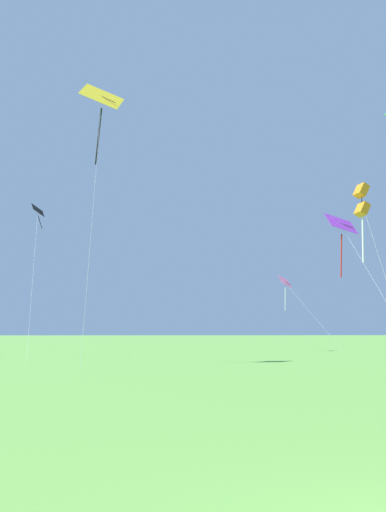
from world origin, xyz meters
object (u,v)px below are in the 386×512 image
kite_pink_low (286,287)px  kite_black_large (38,217)px  kite_yellow_diamond (101,112)px  kite_orange_box (362,202)px  kite_purple_streamer (342,234)px

kite_pink_low → kite_black_large: (-20.55, -7.56, 4.50)m
kite_yellow_diamond → kite_orange_box: kite_yellow_diamond is taller
kite_pink_low → kite_purple_streamer: bearing=-90.2°
kite_pink_low → kite_black_large: 22.35m
kite_pink_low → kite_black_large: size_ratio=0.60×
kite_yellow_diamond → kite_black_large: size_ratio=1.48×
kite_orange_box → kite_black_large: kite_black_large is taller
kite_pink_low → kite_orange_box: size_ratio=0.69×
kite_purple_streamer → kite_orange_box: bearing=-94.2°
kite_orange_box → kite_yellow_diamond: bearing=169.7°
kite_orange_box → kite_black_large: bearing=150.7°
kite_yellow_diamond → kite_black_large: bearing=122.5°
kite_black_large → kite_orange_box: bearing=-29.3°
kite_orange_box → kite_black_large: (-20.20, 11.35, 1.41)m
kite_purple_streamer → kite_black_large: kite_black_large is taller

